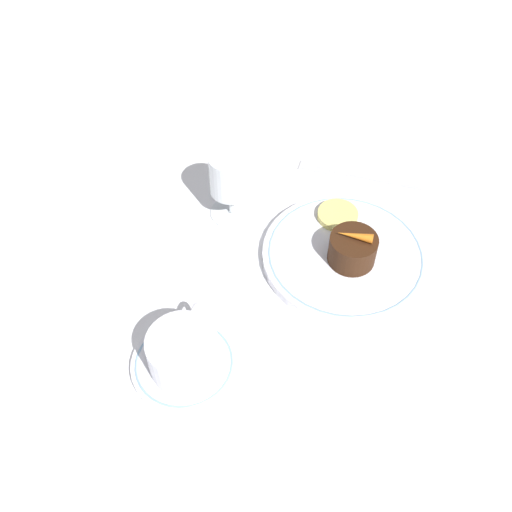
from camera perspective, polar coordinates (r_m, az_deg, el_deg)
ground_plane at (r=0.85m, az=4.47°, el=-1.10°), size 3.00×3.00×0.00m
dinner_plate at (r=0.86m, az=8.44°, el=0.05°), size 0.24×0.24×0.01m
saucer at (r=0.76m, az=-6.86°, el=-10.17°), size 0.13×0.13×0.01m
coffee_cup at (r=0.73m, az=-6.91°, el=-9.08°), size 0.11×0.09×0.06m
spoon at (r=0.78m, az=-5.64°, el=-7.25°), size 0.07×0.08×0.00m
wine_glass at (r=0.87m, az=-2.46°, el=7.43°), size 0.07×0.07×0.11m
fork at (r=0.99m, az=8.54°, el=7.77°), size 0.03×0.20×0.01m
dessert_cake at (r=0.83m, az=9.18°, el=0.65°), size 0.07×0.07×0.04m
carrot_garnish at (r=0.81m, az=9.43°, el=1.91°), size 0.02×0.05×0.01m
pineapple_slice at (r=0.90m, az=7.79°, el=3.88°), size 0.06×0.06×0.01m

